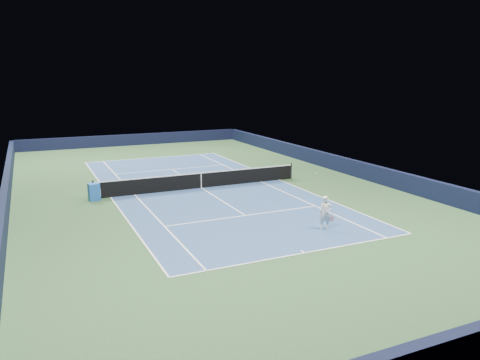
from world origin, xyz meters
name	(u,v)px	position (x,y,z in m)	size (l,w,h in m)	color
ground	(201,188)	(0.00, 0.00, 0.00)	(40.00, 40.00, 0.00)	#2B4D2A
wall_far	(133,140)	(0.00, 19.82, 0.55)	(22.00, 0.35, 1.10)	black
wall_right	(345,165)	(10.82, 0.00, 0.55)	(0.35, 40.00, 1.10)	#111633
wall_left	(5,198)	(-10.82, 0.00, 0.55)	(0.35, 40.00, 1.10)	black
court_surface	(201,188)	(0.00, 0.00, 0.00)	(10.97, 23.77, 0.01)	navy
baseline_far	(153,158)	(0.00, 11.88, 0.01)	(10.97, 0.08, 0.00)	white
baseline_near	(305,253)	(0.00, -11.88, 0.01)	(10.97, 0.08, 0.00)	white
sideline_doubles_right	(279,180)	(5.49, 0.00, 0.01)	(0.08, 23.77, 0.00)	white
sideline_doubles_left	(111,197)	(-5.49, 0.00, 0.01)	(0.08, 23.77, 0.00)	white
sideline_singles_right	(261,182)	(4.12, 0.00, 0.01)	(0.08, 23.77, 0.00)	white
sideline_singles_left	(135,195)	(-4.12, 0.00, 0.01)	(0.08, 23.77, 0.00)	white
service_line_far	(172,169)	(0.00, 6.40, 0.01)	(8.23, 0.08, 0.00)	white
service_line_near	(245,215)	(0.00, -6.40, 0.01)	(8.23, 0.08, 0.00)	white
center_service_line	(201,188)	(0.00, 0.00, 0.01)	(0.08, 12.80, 0.00)	white
center_mark_far	(154,158)	(0.00, 11.73, 0.01)	(0.08, 0.30, 0.00)	white
center_mark_near	(303,252)	(0.00, -11.73, 0.01)	(0.08, 0.30, 0.00)	white
tennis_net	(201,180)	(0.00, 0.00, 0.50)	(12.90, 0.10, 1.07)	black
sponsor_cube	(94,192)	(-6.40, -0.25, 0.48)	(0.65, 0.59, 0.96)	#1E57B4
tennis_player	(326,213)	(2.40, -9.76, 0.77)	(0.78, 1.31, 2.38)	silver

